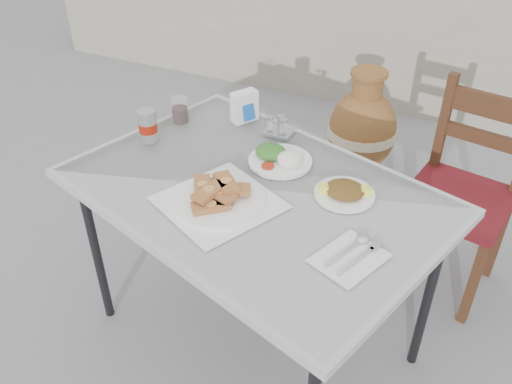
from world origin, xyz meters
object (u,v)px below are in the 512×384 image
at_px(pide_plate, 219,195).
at_px(condiment_caddy, 278,128).
at_px(chair, 462,193).
at_px(salad_chopped_plate, 345,191).
at_px(napkin_holder, 244,106).
at_px(cafe_table, 254,200).
at_px(cola_glass, 180,111).
at_px(soda_can, 148,126).
at_px(salad_rice_plate, 280,158).
at_px(terracotta_urn, 362,132).

bearing_deg(pide_plate, condiment_caddy, 90.22).
relative_size(pide_plate, chair, 0.49).
xyz_separation_m(salad_chopped_plate, napkin_holder, (-0.58, 0.37, 0.05)).
bearing_deg(cafe_table, napkin_holder, 119.71).
height_order(pide_plate, condiment_caddy, condiment_caddy).
relative_size(cafe_table, cola_glass, 14.15).
bearing_deg(napkin_holder, pide_plate, -41.31).
distance_m(soda_can, condiment_caddy, 0.55).
height_order(soda_can, condiment_caddy, soda_can).
xyz_separation_m(napkin_holder, chair, (0.97, 0.31, -0.38)).
xyz_separation_m(salad_chopped_plate, condiment_caddy, (-0.40, 0.32, 0.01)).
xyz_separation_m(pide_plate, soda_can, (-0.48, 0.27, 0.04)).
bearing_deg(pide_plate, cafe_table, 62.36).
bearing_deg(napkin_holder, cafe_table, -29.14).
xyz_separation_m(cafe_table, salad_rice_plate, (0.02, 0.20, 0.08)).
distance_m(pide_plate, soda_can, 0.55).
bearing_deg(cafe_table, salad_rice_plate, 84.63).
xyz_separation_m(salad_rice_plate, condiment_caddy, (-0.09, 0.21, 0.01)).
distance_m(napkin_holder, chair, 1.09).
distance_m(salad_chopped_plate, cola_glass, 0.88).
relative_size(salad_rice_plate, condiment_caddy, 2.03).
relative_size(chair, terracotta_urn, 1.37).
height_order(salad_chopped_plate, terracotta_urn, salad_chopped_plate).
bearing_deg(napkin_holder, chair, 49.08).
distance_m(soda_can, cola_glass, 0.21).
height_order(cafe_table, cola_glass, cola_glass).
xyz_separation_m(cafe_table, napkin_holder, (-0.26, 0.46, 0.13)).
bearing_deg(chair, salad_chopped_plate, -109.02).
bearing_deg(napkin_holder, terracotta_urn, 103.70).
xyz_separation_m(cafe_table, terracotta_urn, (0.05, 1.47, -0.43)).
bearing_deg(terracotta_urn, cola_glass, -116.81).
height_order(pide_plate, terracotta_urn, pide_plate).
height_order(salad_chopped_plate, condiment_caddy, condiment_caddy).
bearing_deg(terracotta_urn, napkin_holder, -107.45).
height_order(salad_rice_plate, salad_chopped_plate, salad_rice_plate).
distance_m(cafe_table, salad_rice_plate, 0.22).
bearing_deg(salad_rice_plate, terracotta_urn, 88.45).
relative_size(cafe_table, soda_can, 11.40).
relative_size(salad_rice_plate, soda_can, 1.81).
bearing_deg(salad_rice_plate, napkin_holder, 137.25).
bearing_deg(pide_plate, chair, 49.41).
xyz_separation_m(salad_chopped_plate, chair, (0.39, 0.68, -0.33)).
distance_m(condiment_caddy, terracotta_urn, 1.19).
relative_size(salad_rice_plate, terracotta_urn, 0.34).
distance_m(salad_chopped_plate, condiment_caddy, 0.51).
height_order(cafe_table, chair, chair).
xyz_separation_m(cafe_table, condiment_caddy, (-0.08, 0.41, 0.09)).
xyz_separation_m(salad_rice_plate, napkin_holder, (-0.28, 0.26, 0.05)).
bearing_deg(salad_chopped_plate, terracotta_urn, 101.05).
xyz_separation_m(pide_plate, cola_glass, (-0.45, 0.47, 0.01)).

